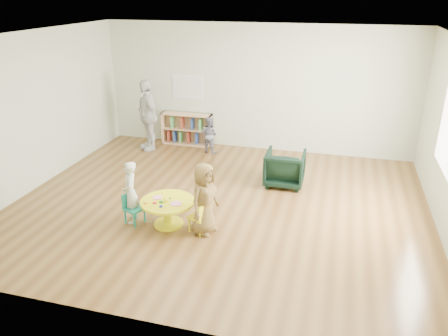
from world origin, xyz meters
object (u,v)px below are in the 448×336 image
Objects in this scene: kid_chair_left at (133,207)px; toddler at (209,135)px; adult_caretaker at (147,115)px; child_left at (130,192)px; kid_chair_right at (201,217)px; bookshelf at (187,129)px; child_right at (204,199)px; armchair at (285,168)px; activity_table at (168,208)px.

toddler is at bearing -161.61° from kid_chair_left.
child_left is at bearing -26.11° from adult_caretaker.
bookshelf reaches higher than kid_chair_right.
child_right is at bearing -36.68° from kid_chair_right.
bookshelf is (-0.46, 3.83, 0.10)m from kid_chair_left.
armchair is (2.58, -1.75, -0.03)m from bookshelf.
kid_chair_left is (-0.57, -0.07, -0.02)m from activity_table.
bookshelf is at bearing 41.14° from child_right.
toddler is at bearing 50.71° from adult_caretaker.
toddler is at bearing 33.57° from child_right.
kid_chair_right is at bearing 64.77° from armchair.
adult_caretaker reaches higher than activity_table.
kid_chair_right is 0.68× the size of armchair.
kid_chair_left is 3.42m from toddler.
adult_caretaker reaches higher than child_left.
activity_table is at bearing 111.19° from toddler.
adult_caretaker is (-2.33, 3.26, 0.54)m from kid_chair_right.
activity_table is 1.15× the size of armchair.
kid_chair_right is at bearing 120.20° from toddler.
activity_table is 0.64m from child_left.
child_right is (1.65, -3.82, 0.20)m from bookshelf.
bookshelf is 3.82m from child_left.
kid_chair_right is at bearing 62.89° from child_left.
child_right reaches higher than toddler.
child_left is at bearing 100.90° from toddler.
toddler reaches higher than kid_chair_left.
toddler is (-1.89, 1.33, 0.08)m from armchair.
armchair is 2.97m from child_left.
kid_chair_right is 4.04m from adult_caretaker.
kid_chair_left is at bearing 113.62° from kid_chair_right.
armchair reaches higher than kid_chair_right.
child_right is (-0.93, -2.07, 0.23)m from armchair.
adult_caretaker reaches higher than toddler.
adult_caretaker is (-0.73, -0.58, 0.44)m from bookshelf.
activity_table is at bearing 68.64° from child_left.
bookshelf is 4.16m from child_right.
kid_chair_right is at bearing -8.28° from activity_table.
activity_table is 0.67m from child_right.
child_right is 4.02m from adult_caretaker.
armchair is at bearing -6.47° from child_right.
child_left is at bearing -176.46° from activity_table.
activity_table is at bearing 118.82° from kid_chair_left.
bookshelf is at bearing 161.53° from child_left.
child_left reaches higher than bookshelf.
toddler reaches higher than bookshelf.
child_right is at bearing -9.59° from adult_caretaker.
activity_table is 0.57m from kid_chair_left.
kid_chair_left reaches higher than kid_chair_right.
toddler is at bearing 39.34° from kid_chair_right.
toddler is (0.26, 3.38, -0.09)m from child_left.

